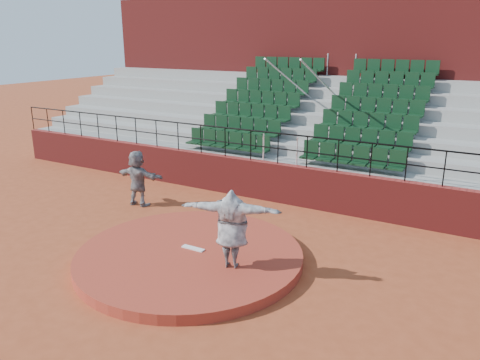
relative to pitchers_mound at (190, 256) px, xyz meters
The scene contains 9 objects.
ground 0.12m from the pitchers_mound, ahead, with size 90.00×90.00×0.00m, color #9D4323.
pitchers_mound is the anchor object (origin of this frame).
pitching_rubber 0.21m from the pitchers_mound, 90.00° to the left, with size 0.60×0.15×0.03m, color white.
boundary_wall 5.03m from the pitchers_mound, 90.00° to the left, with size 24.00×0.30×1.30m, color maroon.
wall_railing 5.35m from the pitchers_mound, 90.00° to the left, with size 24.04×0.05×1.03m.
seating_deck 8.75m from the pitchers_mound, 90.00° to the left, with size 24.00×5.97×4.63m.
press_box_facade 13.06m from the pitchers_mound, 90.00° to the left, with size 24.00×3.00×7.10m, color maroon.
pitcher 1.66m from the pitchers_mound, ahead, with size 2.25×0.61×1.83m, color black.
fielder 4.56m from the pitchers_mound, 146.78° to the left, with size 1.68×0.54×1.82m, color black.
Camera 1 is at (6.18, -8.44, 5.23)m, focal length 35.00 mm.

